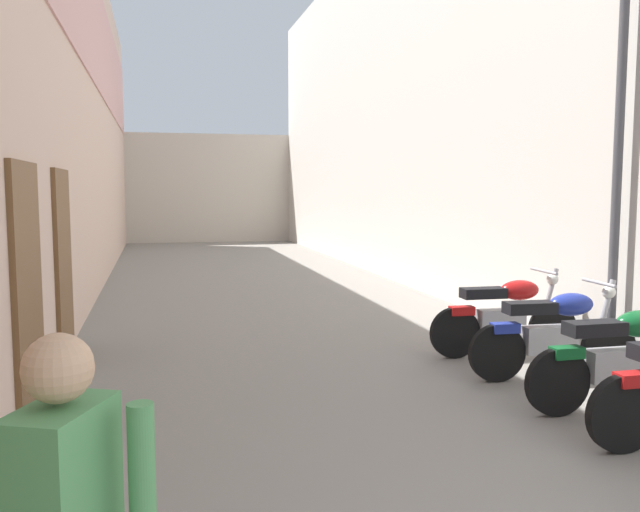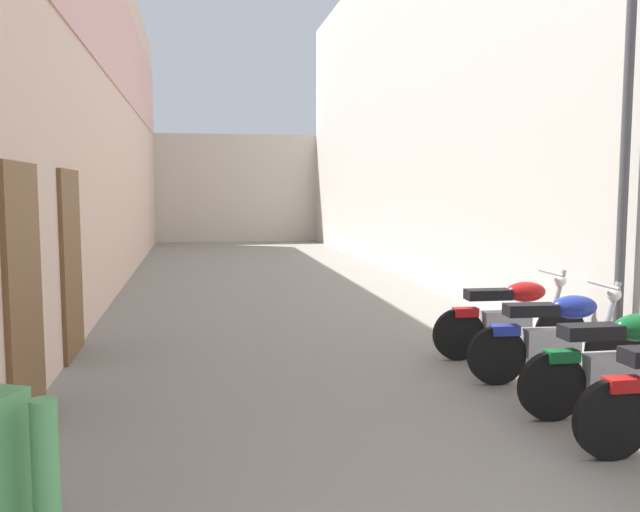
{
  "view_description": "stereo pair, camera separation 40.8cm",
  "coord_description": "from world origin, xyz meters",
  "px_view_note": "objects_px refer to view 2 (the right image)",
  "views": [
    {
      "loc": [
        -1.93,
        -0.27,
        1.97
      ],
      "look_at": [
        -0.21,
        6.69,
        1.25
      ],
      "focal_mm": 37.28,
      "sensor_mm": 36.0,
      "label": 1
    },
    {
      "loc": [
        -1.53,
        -0.35,
        1.97
      ],
      "look_at": [
        -0.21,
        6.69,
        1.25
      ],
      "focal_mm": 37.28,
      "sensor_mm": 36.0,
      "label": 2
    }
  ],
  "objects_px": {
    "motorcycle_sixth": "(557,334)",
    "street_lamp": "(618,125)",
    "motorcycle_seventh": "(511,316)",
    "motorcycle_fifth": "(620,360)"
  },
  "relations": [
    {
      "from": "motorcycle_sixth",
      "to": "street_lamp",
      "type": "height_order",
      "value": "street_lamp"
    },
    {
      "from": "motorcycle_fifth",
      "to": "street_lamp",
      "type": "bearing_deg",
      "value": 59.65
    },
    {
      "from": "motorcycle_seventh",
      "to": "street_lamp",
      "type": "relative_size",
      "value": 0.41
    },
    {
      "from": "motorcycle_fifth",
      "to": "motorcycle_sixth",
      "type": "distance_m",
      "value": 1.03
    },
    {
      "from": "motorcycle_fifth",
      "to": "street_lamp",
      "type": "xyz_separation_m",
      "value": [
        0.7,
        1.19,
        2.13
      ]
    },
    {
      "from": "motorcycle_seventh",
      "to": "street_lamp",
      "type": "xyz_separation_m",
      "value": [
        0.7,
        -0.84,
        2.13
      ]
    },
    {
      "from": "motorcycle_fifth",
      "to": "street_lamp",
      "type": "distance_m",
      "value": 2.53
    },
    {
      "from": "motorcycle_sixth",
      "to": "street_lamp",
      "type": "xyz_separation_m",
      "value": [
        0.7,
        0.16,
        2.13
      ]
    },
    {
      "from": "motorcycle_fifth",
      "to": "motorcycle_seventh",
      "type": "height_order",
      "value": "same"
    },
    {
      "from": "motorcycle_fifth",
      "to": "motorcycle_seventh",
      "type": "xyz_separation_m",
      "value": [
        -0.0,
        2.03,
        0.0
      ]
    }
  ]
}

